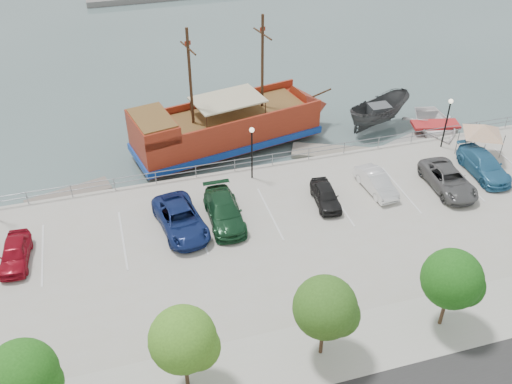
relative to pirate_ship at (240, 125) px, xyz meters
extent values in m
plane|color=#495D5B|center=(-0.87, -13.05, -1.90)|extent=(160.00, 160.00, 0.00)
cube|color=#B3B1A4|center=(-0.87, -23.05, -0.88)|extent=(100.00, 4.00, 0.05)
cylinder|color=gray|center=(-0.87, -5.25, 0.05)|extent=(50.00, 0.06, 0.06)
cylinder|color=gray|center=(-0.87, -5.25, -0.35)|extent=(50.00, 0.06, 0.06)
cube|color=maroon|center=(-1.27, -0.26, -0.09)|extent=(15.89, 7.71, 2.48)
cube|color=#11399C|center=(-1.27, -0.26, -0.90)|extent=(16.22, 8.05, 0.57)
cone|color=maroon|center=(6.94, 1.42, -0.09)|extent=(3.90, 5.09, 4.57)
cube|color=maroon|center=(-7.34, -1.50, 1.82)|extent=(3.75, 5.24, 1.33)
cube|color=brown|center=(-7.34, -1.50, 2.53)|extent=(3.49, 4.83, 0.11)
cube|color=brown|center=(-0.80, -0.16, 1.20)|extent=(12.97, 6.58, 0.14)
cube|color=maroon|center=(-1.73, 1.98, 1.48)|extent=(14.97, 3.23, 0.67)
cube|color=maroon|center=(-0.81, -2.50, 1.48)|extent=(14.97, 3.23, 0.67)
cylinder|color=#382111|center=(2.00, 0.41, 5.06)|extent=(0.27, 0.27, 7.81)
cylinder|color=#382111|center=(-4.07, -0.83, 5.06)|extent=(0.27, 0.27, 7.81)
cylinder|color=#382111|center=(2.00, 0.41, 7.44)|extent=(0.70, 2.83, 0.13)
cylinder|color=#382111|center=(-4.07, -0.83, 7.44)|extent=(0.70, 2.83, 0.13)
cube|color=beige|center=(-1.08, -0.22, 2.58)|extent=(6.14, 4.65, 0.11)
cylinder|color=#382111|center=(7.60, 1.55, 1.05)|extent=(2.35, 0.62, 0.56)
imported|color=#414243|center=(12.40, -0.65, -0.60)|extent=(7.17, 4.66, 2.60)
imported|color=white|center=(16.54, -3.30, -1.22)|extent=(5.95, 7.37, 1.35)
cube|color=slate|center=(-14.26, -3.85, -1.72)|extent=(6.41, 3.25, 0.35)
cube|color=gray|center=(6.98, -3.85, -1.70)|extent=(7.20, 4.66, 0.40)
cube|color=gray|center=(15.08, -3.85, -1.69)|extent=(7.46, 4.38, 0.41)
cylinder|color=slate|center=(15.63, -7.78, 0.12)|extent=(0.08, 0.08, 2.03)
cylinder|color=slate|center=(17.91, -7.04, 0.12)|extent=(0.08, 0.08, 2.03)
cylinder|color=slate|center=(16.37, -10.07, 0.12)|extent=(0.08, 0.08, 2.03)
cylinder|color=slate|center=(18.65, -9.33, 0.12)|extent=(0.08, 0.08, 2.03)
pyramid|color=beige|center=(17.14, -8.56, 1.92)|extent=(4.88, 4.88, 0.83)
cylinder|color=black|center=(-0.87, -6.55, 1.10)|extent=(0.12, 0.12, 4.00)
sphere|color=#FFF2CC|center=(-0.87, -6.55, 3.20)|extent=(0.36, 0.36, 0.36)
cylinder|color=black|center=(15.13, -6.55, 1.10)|extent=(0.12, 0.12, 4.00)
sphere|color=#FFF2CC|center=(15.13, -6.55, 3.20)|extent=(0.36, 0.36, 0.36)
sphere|color=#1E5814|center=(-15.87, -23.05, 2.50)|extent=(3.20, 3.20, 3.20)
sphere|color=#1E5814|center=(-15.27, -23.35, 2.10)|extent=(2.20, 2.20, 2.20)
cylinder|color=#473321|center=(-8.87, -23.05, 0.20)|extent=(0.20, 0.20, 2.20)
sphere|color=#43791F|center=(-8.87, -23.05, 2.50)|extent=(3.20, 3.20, 3.20)
sphere|color=#43791F|center=(-8.27, -23.35, 2.10)|extent=(2.20, 2.20, 2.20)
cylinder|color=#473321|center=(-1.87, -23.05, 0.20)|extent=(0.20, 0.20, 2.20)
sphere|color=#2E5819|center=(-1.87, -23.05, 2.50)|extent=(3.20, 3.20, 3.20)
sphere|color=#2E5819|center=(-1.27, -23.35, 2.10)|extent=(2.20, 2.20, 2.20)
cylinder|color=#473321|center=(5.13, -23.05, 0.20)|extent=(0.20, 0.20, 2.20)
sphere|color=#1A5313|center=(5.13, -23.05, 2.50)|extent=(3.20, 3.20, 3.20)
sphere|color=#1A5313|center=(5.73, -23.35, 2.10)|extent=(2.20, 2.20, 2.20)
imported|color=maroon|center=(-17.34, -11.33, -0.20)|extent=(1.98, 4.20, 1.39)
imported|color=navy|center=(-7.02, -11.01, -0.10)|extent=(3.40, 6.04, 1.59)
imported|color=#174125|center=(-4.07, -10.96, -0.11)|extent=(2.32, 5.46, 1.57)
imported|color=black|center=(3.22, -11.02, -0.24)|extent=(1.94, 4.01, 1.32)
imported|color=white|center=(7.30, -10.60, -0.21)|extent=(1.80, 4.30, 1.38)
imported|color=#5D5D5D|center=(12.41, -11.83, -0.15)|extent=(2.73, 5.51, 1.50)
imported|color=teal|center=(16.02, -10.87, -0.12)|extent=(2.41, 5.43, 1.55)
camera|label=1|loc=(-10.45, -40.51, 23.25)|focal=40.00mm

